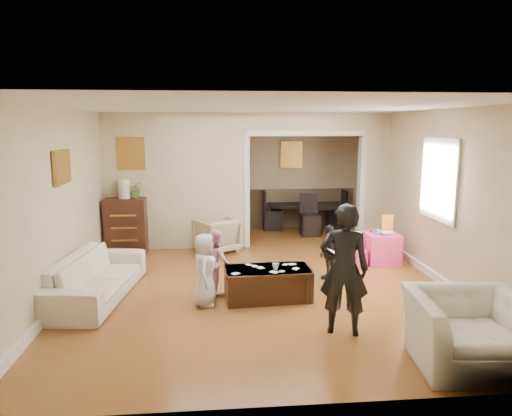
{
  "coord_description": "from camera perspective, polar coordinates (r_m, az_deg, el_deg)",
  "views": [
    {
      "loc": [
        -0.64,
        -6.99,
        2.34
      ],
      "look_at": [
        0.0,
        0.2,
        1.05
      ],
      "focal_mm": 32.05,
      "sensor_mm": 36.0,
      "label": 1
    }
  ],
  "objects": [
    {
      "name": "floor",
      "position": [
        7.39,
        0.14,
        -8.31
      ],
      "size": [
        7.0,
        7.0,
        0.0
      ],
      "primitive_type": "plane",
      "color": "#A25B2A",
      "rests_on": "ground"
    },
    {
      "name": "partition_left",
      "position": [
        8.88,
        -9.82,
        3.26
      ],
      "size": [
        2.75,
        0.18,
        2.6
      ],
      "primitive_type": "cube",
      "color": "beige",
      "rests_on": "ground"
    },
    {
      "name": "partition_right",
      "position": [
        9.38,
        14.37,
        3.46
      ],
      "size": [
        0.55,
        0.18,
        2.6
      ],
      "primitive_type": "cube",
      "color": "beige",
      "rests_on": "ground"
    },
    {
      "name": "partition_header",
      "position": [
        8.96,
        6.22,
        10.62
      ],
      "size": [
        2.22,
        0.18,
        0.35
      ],
      "primitive_type": "cube",
      "color": "beige",
      "rests_on": "partition_right"
    },
    {
      "name": "window_pane",
      "position": [
        7.44,
        21.92,
        3.31
      ],
      "size": [
        0.03,
        0.95,
        1.1
      ],
      "primitive_type": "cube",
      "color": "white",
      "rests_on": "ground"
    },
    {
      "name": "framed_art_partition",
      "position": [
        8.84,
        -15.35,
        6.6
      ],
      "size": [
        0.45,
        0.03,
        0.55
      ],
      "primitive_type": "cube",
      "color": "brown",
      "rests_on": "partition_left"
    },
    {
      "name": "framed_art_sofa_wall",
      "position": [
        6.73,
        -23.06,
        4.73
      ],
      "size": [
        0.03,
        0.55,
        0.4
      ],
      "primitive_type": "cube",
      "color": "brown"
    },
    {
      "name": "framed_art_alcove",
      "position": [
        10.59,
        4.41,
        6.64
      ],
      "size": [
        0.45,
        0.03,
        0.55
      ],
      "primitive_type": "cube",
      "color": "brown"
    },
    {
      "name": "sofa",
      "position": [
        6.73,
        -19.28,
        -8.08
      ],
      "size": [
        1.05,
        2.14,
        0.6
      ],
      "primitive_type": "imported",
      "rotation": [
        0.0,
        0.0,
        1.45
      ],
      "color": "silver",
      "rests_on": "ground"
    },
    {
      "name": "armchair_back",
      "position": [
        8.64,
        -4.94,
        -3.41
      ],
      "size": [
        0.96,
        0.97,
        0.64
      ],
      "primitive_type": "imported",
      "rotation": [
        0.0,
        0.0,
        3.73
      ],
      "color": "tan",
      "rests_on": "ground"
    },
    {
      "name": "armchair_front",
      "position": [
        5.1,
        25.02,
        -13.76
      ],
      "size": [
        1.19,
        1.06,
        0.71
      ],
      "primitive_type": "imported",
      "rotation": [
        0.0,
        0.0,
        -0.11
      ],
      "color": "silver",
      "rests_on": "ground"
    },
    {
      "name": "dresser",
      "position": [
        8.88,
        -15.89,
        -2.11
      ],
      "size": [
        0.75,
        0.42,
        1.03
      ],
      "primitive_type": "cube",
      "color": "#341B0F",
      "rests_on": "ground"
    },
    {
      "name": "table_lamp",
      "position": [
        8.77,
        -16.11,
        2.34
      ],
      "size": [
        0.22,
        0.22,
        0.36
      ],
      "primitive_type": "cylinder",
      "color": "beige",
      "rests_on": "dresser"
    },
    {
      "name": "potted_plant",
      "position": [
        8.74,
        -14.81,
        2.19
      ],
      "size": [
        0.27,
        0.24,
        0.3
      ],
      "primitive_type": "imported",
      "color": "#41682E",
      "rests_on": "dresser"
    },
    {
      "name": "coffee_table",
      "position": [
        6.35,
        1.47,
        -9.41
      ],
      "size": [
        1.19,
        0.66,
        0.43
      ],
      "primitive_type": "cube",
      "rotation": [
        0.0,
        0.0,
        0.08
      ],
      "color": "#341C10",
      "rests_on": "ground"
    },
    {
      "name": "coffee_cup",
      "position": [
        6.23,
        2.45,
        -7.3
      ],
      "size": [
        0.1,
        0.1,
        0.08
      ],
      "primitive_type": "imported",
      "rotation": [
        0.0,
        0.0,
        0.08
      ],
      "color": "silver",
      "rests_on": "coffee_table"
    },
    {
      "name": "play_table",
      "position": [
        8.23,
        15.36,
        -4.86
      ],
      "size": [
        0.55,
        0.55,
        0.53
      ],
      "primitive_type": "cube",
      "rotation": [
        0.0,
        0.0,
        0.01
      ],
      "color": "#FF438C",
      "rests_on": "ground"
    },
    {
      "name": "cereal_box",
      "position": [
        8.27,
        16.04,
        -1.88
      ],
      "size": [
        0.2,
        0.07,
        0.3
      ],
      "primitive_type": "cube",
      "rotation": [
        0.0,
        0.0,
        0.01
      ],
      "color": "yellow",
      "rests_on": "play_table"
    },
    {
      "name": "cyan_cup",
      "position": [
        8.08,
        14.92,
        -2.91
      ],
      "size": [
        0.08,
        0.08,
        0.08
      ],
      "primitive_type": "cylinder",
      "color": "#28B0CB",
      "rests_on": "play_table"
    },
    {
      "name": "toy_block",
      "position": [
        8.23,
        14.38,
        -2.75
      ],
      "size": [
        0.1,
        0.08,
        0.05
      ],
      "primitive_type": "cube",
      "rotation": [
        0.0,
        0.0,
        0.36
      ],
      "color": "red",
      "rests_on": "play_table"
    },
    {
      "name": "play_bowl",
      "position": [
        8.07,
        16.09,
        -3.06
      ],
      "size": [
        0.23,
        0.23,
        0.06
      ],
      "primitive_type": "imported",
      "rotation": [
        0.0,
        0.0,
        0.01
      ],
      "color": "silver",
      "rests_on": "play_table"
    },
    {
      "name": "dining_table",
      "position": [
        10.61,
        6.05,
        -1.01
      ],
      "size": [
        1.89,
        1.35,
        0.6
      ],
      "primitive_type": "imported",
      "rotation": [
        0.0,
        0.0,
        -0.26
      ],
      "color": "black",
      "rests_on": "ground"
    },
    {
      "name": "adult_person",
      "position": [
        5.27,
        10.93,
        -7.51
      ],
      "size": [
        0.63,
        0.5,
        1.52
      ],
      "primitive_type": "imported",
      "rotation": [
        0.0,
        0.0,
        2.87
      ],
      "color": "black",
      "rests_on": "ground"
    },
    {
      "name": "child_kneel_a",
      "position": [
        6.09,
        -6.41,
        -7.67
      ],
      "size": [
        0.35,
        0.5,
        0.97
      ],
      "primitive_type": "imported",
      "rotation": [
        0.0,
        0.0,
        1.47
      ],
      "color": "silver",
      "rests_on": "ground"
    },
    {
      "name": "child_kneel_b",
      "position": [
        6.52,
        -4.99,
        -6.66
      ],
      "size": [
        0.5,
        0.55,
        0.92
      ],
      "primitive_type": "imported",
      "rotation": [
        0.0,
        0.0,
        2.0
      ],
      "color": "pink",
      "rests_on": "ground"
    },
    {
      "name": "child_toddler",
      "position": [
        7.18,
        9.18,
        -5.43
      ],
      "size": [
        0.51,
        0.5,
        0.86
      ],
      "primitive_type": "imported",
      "rotation": [
        0.0,
        0.0,
        -2.37
      ],
      "color": "black",
      "rests_on": "ground"
    },
    {
      "name": "craft_papers",
      "position": [
        6.29,
        1.68,
        -7.52
      ],
      "size": [
        0.95,
        0.49,
        0.0
      ],
      "color": "white",
      "rests_on": "coffee_table"
    }
  ]
}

